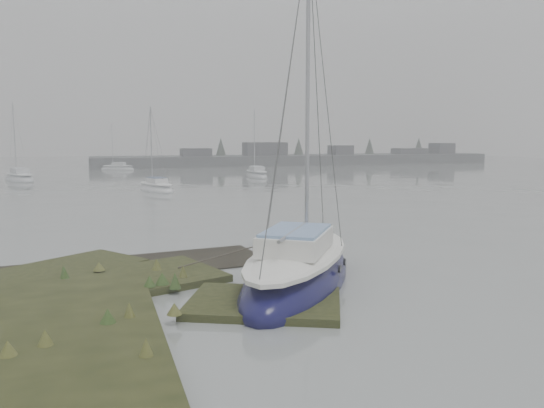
# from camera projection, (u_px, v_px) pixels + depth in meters

# --- Properties ---
(ground) EXTENTS (160.00, 160.00, 0.00)m
(ground) POSITION_uv_depth(u_px,v_px,m) (140.00, 189.00, 40.96)
(ground) COLOR slate
(ground) RESTS_ON ground
(far_shoreline) EXTENTS (60.00, 8.00, 4.15)m
(far_shoreline) POSITION_uv_depth(u_px,v_px,m) (307.00, 159.00, 79.28)
(far_shoreline) COLOR #4C4F51
(far_shoreline) RESTS_ON ground
(sailboat_main) EXTENTS (6.03, 7.20, 10.09)m
(sailboat_main) POSITION_uv_depth(u_px,v_px,m) (298.00, 273.00, 14.20)
(sailboat_main) COLOR #0D0C37
(sailboat_main) RESTS_ON ground
(sailboat_white) EXTENTS (3.02, 5.01, 6.72)m
(sailboat_white) POSITION_uv_depth(u_px,v_px,m) (156.00, 188.00, 39.22)
(sailboat_white) COLOR white
(sailboat_white) RESTS_ON ground
(sailboat_far_a) EXTENTS (3.89, 5.71, 7.70)m
(sailboat_far_a) POSITION_uv_depth(u_px,v_px,m) (19.00, 178.00, 48.51)
(sailboat_far_a) COLOR silver
(sailboat_far_a) RESTS_ON ground
(sailboat_far_b) EXTENTS (1.73, 5.18, 7.29)m
(sailboat_far_b) POSITION_uv_depth(u_px,v_px,m) (256.00, 175.00, 53.11)
(sailboat_far_b) COLOR silver
(sailboat_far_b) RESTS_ON ground
(sailboat_far_c) EXTENTS (4.48, 3.32, 6.11)m
(sailboat_far_c) POSITION_uv_depth(u_px,v_px,m) (118.00, 168.00, 65.06)
(sailboat_far_c) COLOR #B2B9BD
(sailboat_far_c) RESTS_ON ground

